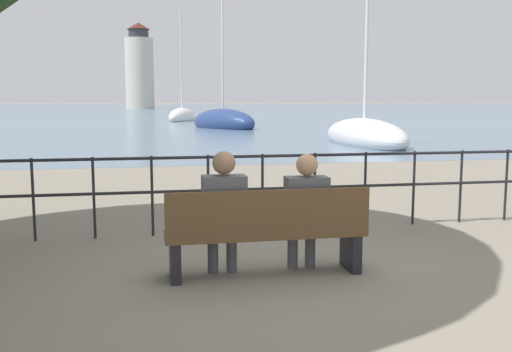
% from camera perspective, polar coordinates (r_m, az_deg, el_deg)
% --- Properties ---
extents(ground_plane, '(1000.00, 1000.00, 0.00)m').
position_cam_1_polar(ground_plane, '(5.89, 0.95, -9.78)').
color(ground_plane, gray).
extents(harbor_water, '(600.00, 300.00, 0.01)m').
position_cam_1_polar(harbor_water, '(165.39, -10.72, 6.77)').
color(harbor_water, slate).
rests_on(harbor_water, ground_plane).
extents(park_bench, '(2.02, 0.45, 0.90)m').
position_cam_1_polar(park_bench, '(5.71, 1.09, -5.75)').
color(park_bench, brown).
rests_on(park_bench, ground_plane).
extents(seated_person_left, '(0.43, 0.35, 1.27)m').
position_cam_1_polar(seated_person_left, '(5.66, -3.24, -3.21)').
color(seated_person_left, '#4C4C51').
rests_on(seated_person_left, ground_plane).
extents(seated_person_right, '(0.43, 0.35, 1.22)m').
position_cam_1_polar(seated_person_right, '(5.84, 4.98, -3.12)').
color(seated_person_right, '#4C4C51').
rests_on(seated_person_right, ground_plane).
extents(promenade_railing, '(11.01, 0.04, 1.05)m').
position_cam_1_polar(promenade_railing, '(7.59, -2.06, -0.50)').
color(promenade_railing, black).
rests_on(promenade_railing, ground_plane).
extents(sailboat_0, '(4.73, 6.93, 11.67)m').
position_cam_1_polar(sailboat_0, '(37.20, -3.32, 5.42)').
color(sailboat_0, navy).
rests_on(sailboat_0, ground_plane).
extents(sailboat_1, '(3.54, 5.77, 9.90)m').
position_cam_1_polar(sailboat_1, '(50.59, -7.40, 5.90)').
color(sailboat_1, white).
rests_on(sailboat_1, ground_plane).
extents(sailboat_2, '(2.39, 7.42, 10.44)m').
position_cam_1_polar(sailboat_2, '(23.74, 10.77, 3.97)').
color(sailboat_2, silver).
rests_on(sailboat_2, ground_plane).
extents(harbor_lighthouse, '(6.36, 6.36, 19.27)m').
position_cam_1_polar(harbor_lighthouse, '(134.16, -11.58, 10.44)').
color(harbor_lighthouse, beige).
rests_on(harbor_lighthouse, ground_plane).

